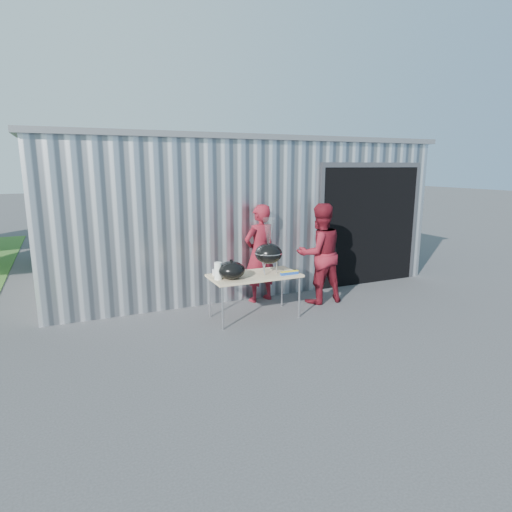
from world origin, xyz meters
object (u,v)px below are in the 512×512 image
folding_table (254,277)px  person_cook (260,253)px  kettle_grill (269,249)px  person_bystander (319,254)px

folding_table → person_cook: (0.48, 0.81, 0.21)m
kettle_grill → folding_table: bearing=174.3°
folding_table → person_bystander: size_ratio=0.80×
kettle_grill → person_cook: bearing=74.7°
folding_table → person_bystander: 1.50m
person_bystander → kettle_grill: bearing=16.3°
person_cook → person_bystander: bearing=140.6°
person_bystander → folding_table: bearing=13.0°
folding_table → person_bystander: person_bystander is taller
folding_table → kettle_grill: 0.52m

